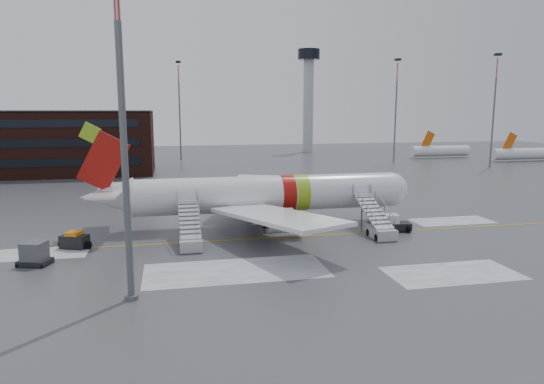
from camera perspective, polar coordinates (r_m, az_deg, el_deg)
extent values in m
plane|color=#494C4F|center=(48.44, 1.22, -5.05)|extent=(260.00, 260.00, 0.00)
cylinder|color=white|center=(51.52, -0.46, -0.19)|extent=(28.00, 3.80, 3.80)
sphere|color=white|center=(55.97, 13.73, 0.31)|extent=(3.80, 3.80, 3.80)
cube|color=black|center=(56.35, 14.71, 0.85)|extent=(1.09, 1.60, 0.97)
cone|color=white|center=(50.87, -18.88, -0.54)|extent=(5.20, 3.72, 3.72)
cube|color=#9A110B|center=(50.42, -19.21, 3.43)|extent=(5.27, 0.30, 6.09)
cube|color=#8CB81D|center=(50.38, -20.63, 6.54)|extent=(2.16, 0.26, 2.16)
cube|color=white|center=(53.30, -18.38, 0.63)|extent=(3.07, 4.85, 0.18)
cube|color=white|center=(48.20, -19.04, -0.30)|extent=(3.07, 4.85, 0.18)
cube|color=white|center=(59.70, -3.02, 0.55)|extent=(10.72, 15.97, 1.13)
cube|color=white|center=(43.26, 0.48, -2.87)|extent=(10.72, 15.97, 1.13)
cylinder|color=white|center=(56.98, -1.00, -1.24)|extent=(3.40, 2.10, 2.10)
cylinder|color=white|center=(47.03, 1.40, -3.56)|extent=(3.40, 2.10, 2.10)
cylinder|color=#595B60|center=(55.60, 11.77, -2.40)|extent=(0.20, 0.20, 1.80)
cylinder|color=black|center=(55.70, 11.75, -2.85)|extent=(0.90, 0.56, 0.90)
cylinder|color=black|center=(54.32, -1.48, -2.96)|extent=(0.90, 0.56, 0.90)
cylinder|color=black|center=(49.73, -0.47, -4.13)|extent=(0.90, 0.56, 0.90)
cube|color=#A1A3A8|center=(48.29, 12.74, -4.67)|extent=(2.00, 3.20, 1.00)
cube|color=#A1A3A8|center=(49.78, 11.81, -2.23)|extent=(1.90, 5.87, 2.52)
cube|color=#A1A3A8|center=(52.55, 10.42, -0.27)|extent=(1.90, 1.40, 0.15)
cylinder|color=#595B60|center=(52.50, 10.53, -2.17)|extent=(0.16, 0.16, 3.40)
cylinder|color=black|center=(47.09, 12.24, -5.26)|extent=(0.25, 0.70, 0.70)
cylinder|color=black|center=(49.58, 13.20, -4.55)|extent=(0.25, 0.70, 0.70)
cube|color=#A0A3A7|center=(44.06, -9.56, -5.93)|extent=(2.00, 3.20, 1.00)
cube|color=#A0A3A7|center=(45.69, -9.73, -3.21)|extent=(1.90, 5.87, 2.52)
cube|color=#A0A3A7|center=(48.69, -9.93, -1.02)|extent=(1.90, 1.40, 0.15)
cylinder|color=#595B60|center=(48.64, -9.85, -3.07)|extent=(0.16, 0.16, 3.40)
cylinder|color=black|center=(43.13, -10.70, -6.58)|extent=(0.25, 0.70, 0.70)
cylinder|color=black|center=(45.12, -8.46, -5.80)|extent=(0.25, 0.70, 0.70)
cube|color=black|center=(51.51, 14.30, -3.91)|extent=(3.25, 2.11, 0.75)
cube|color=silver|center=(51.20, 13.75, -3.10)|extent=(1.74, 1.74, 0.97)
cube|color=black|center=(51.12, 13.77, -2.69)|extent=(1.51, 1.60, 0.16)
cylinder|color=black|center=(50.54, 13.36, -4.26)|extent=(0.45, 0.80, 0.75)
cylinder|color=black|center=(51.15, 15.69, -4.19)|extent=(0.45, 0.80, 0.75)
cylinder|color=black|center=(51.95, 12.92, -3.87)|extent=(0.45, 0.80, 0.75)
cylinder|color=black|center=(52.55, 15.19, -3.81)|extent=(0.45, 0.80, 0.75)
cube|color=black|center=(43.51, -26.10, -7.38)|extent=(2.71, 2.29, 0.37)
cube|color=#55565D|center=(43.29, -26.18, -6.31)|extent=(2.07, 2.01, 1.58)
cylinder|color=black|center=(43.14, -27.69, -7.79)|extent=(0.27, 0.36, 0.32)
cylinder|color=black|center=(43.98, -24.52, -7.23)|extent=(0.27, 0.36, 0.32)
cube|color=black|center=(47.13, -22.21, -5.40)|extent=(2.64, 2.15, 1.14)
cube|color=orange|center=(46.97, -22.26, -4.59)|extent=(1.54, 1.60, 0.46)
cylinder|color=black|center=(47.38, -23.28, -5.75)|extent=(1.32, 1.07, 0.69)
cylinder|color=black|center=(47.05, -21.09, -5.71)|extent=(1.32, 1.07, 0.69)
cylinder|color=#595B60|center=(31.69, -16.92, 2.89)|extent=(0.44, 0.44, 17.50)
cylinder|color=#595B60|center=(33.72, -16.20, -11.78)|extent=(0.90, 0.90, 0.30)
cylinder|color=#B2B5BA|center=(146.43, 4.28, 10.19)|extent=(3.00, 3.00, 28.00)
cylinder|color=black|center=(147.33, 4.36, 15.84)|extent=(6.40, 6.40, 3.00)
cylinder|color=#595B60|center=(119.88, 14.30, 7.98)|extent=(0.36, 0.36, 19.20)
cylinder|color=#CC7272|center=(120.19, 14.53, 13.48)|extent=(0.32, 0.32, 4.32)
cube|color=black|center=(120.44, 14.59, 14.84)|extent=(1.20, 1.20, 0.50)
cylinder|color=#595B60|center=(123.71, -10.78, 8.15)|extent=(0.36, 0.36, 19.20)
cylinder|color=#CC7272|center=(124.00, -10.95, 13.47)|extent=(0.32, 0.32, 4.32)
cube|color=black|center=(124.24, -10.99, 14.80)|extent=(1.20, 1.20, 0.50)
cylinder|color=#595B60|center=(116.17, 24.55, 7.39)|extent=(0.36, 0.36, 19.20)
cylinder|color=#CC7272|center=(116.48, 24.95, 13.05)|extent=(0.32, 0.32, 4.32)
cube|color=black|center=(116.74, 25.05, 14.45)|extent=(1.20, 1.20, 0.50)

